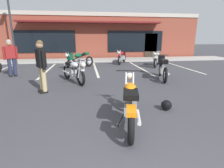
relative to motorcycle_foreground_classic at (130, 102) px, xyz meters
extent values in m
plane|color=#3D3D42|center=(-0.34, 1.92, -0.46)|extent=(80.00, 80.00, 0.00)
cube|color=#A8A59E|center=(-0.34, 10.39, -0.39)|extent=(22.00, 1.80, 0.14)
cube|color=brown|center=(-0.34, 14.11, 1.39)|extent=(18.27, 5.17, 3.71)
cube|color=#B2AD9E|center=(-0.34, 11.50, 3.10)|extent=(18.27, 0.06, 0.30)
cube|color=black|center=(-3.99, 11.49, 0.99)|extent=(4.68, 0.06, 1.70)
cube|color=black|center=(3.32, 11.49, 0.99)|extent=(4.68, 0.06, 1.70)
cube|color=#33281E|center=(4.69, 11.49, 0.59)|extent=(1.10, 0.06, 2.10)
cube|color=maroon|center=(-0.34, 11.08, 2.45)|extent=(10.96, 0.90, 0.12)
cube|color=silver|center=(-2.98, 6.79, -0.46)|extent=(0.12, 4.80, 0.01)
cube|color=silver|center=(-0.34, 6.79, -0.46)|extent=(0.12, 4.80, 0.01)
cube|color=silver|center=(2.31, 6.79, -0.46)|extent=(0.12, 4.80, 0.01)
cube|color=silver|center=(4.95, 6.79, -0.46)|extent=(0.12, 4.80, 0.01)
torus|color=black|center=(-0.17, -0.72, -0.14)|extent=(0.24, 0.65, 0.64)
cylinder|color=#B7B7BC|center=(-0.17, -0.72, -0.14)|extent=(0.12, 0.29, 0.29)
torus|color=black|center=(0.15, 0.68, -0.14)|extent=(0.24, 0.65, 0.64)
cylinder|color=#B7B7BC|center=(0.15, 0.68, -0.14)|extent=(0.12, 0.29, 0.29)
cylinder|color=silver|center=(0.09, 0.80, 0.18)|extent=(0.11, 0.33, 0.66)
cylinder|color=silver|center=(0.26, 0.76, 0.18)|extent=(0.11, 0.33, 0.66)
cylinder|color=black|center=(0.19, 0.86, 0.50)|extent=(0.65, 0.18, 0.03)
sphere|color=silver|center=(0.21, 0.93, 0.36)|extent=(0.20, 0.20, 0.17)
cube|color=orange|center=(0.16, 0.72, 0.16)|extent=(0.22, 0.38, 0.06)
cube|color=#9E9EA3|center=(-0.02, -0.10, -0.06)|extent=(0.32, 0.44, 0.28)
cylinder|color=silver|center=(0.03, -0.49, -0.10)|extent=(0.19, 0.55, 0.07)
cylinder|color=black|center=(0.02, 0.10, 0.18)|extent=(0.27, 0.93, 0.26)
ellipsoid|color=orange|center=(0.02, 0.11, 0.26)|extent=(0.36, 0.53, 0.22)
cube|color=black|center=(-0.06, -0.24, 0.26)|extent=(0.39, 0.57, 0.10)
cube|color=orange|center=(-0.17, -0.74, 0.14)|extent=(0.24, 0.39, 0.08)
cylinder|color=black|center=(-0.22, -0.13, -0.32)|extent=(0.14, 0.05, 0.29)
torus|color=black|center=(-1.71, 4.45, -0.14)|extent=(0.37, 0.62, 0.64)
cylinder|color=#B7B7BC|center=(-1.71, 4.45, -0.14)|extent=(0.18, 0.29, 0.29)
torus|color=black|center=(-1.08, 3.16, -0.14)|extent=(0.37, 0.62, 0.64)
cylinder|color=#B7B7BC|center=(-1.08, 3.16, -0.14)|extent=(0.18, 0.29, 0.29)
cylinder|color=silver|center=(-0.96, 3.11, 0.18)|extent=(0.18, 0.31, 0.66)
cylinder|color=silver|center=(-1.12, 3.03, 0.18)|extent=(0.18, 0.31, 0.66)
cylinder|color=black|center=(-1.00, 3.00, 0.50)|extent=(0.61, 0.32, 0.03)
sphere|color=silver|center=(-0.97, 2.93, 0.36)|extent=(0.23, 0.23, 0.17)
cube|color=silver|center=(-1.07, 3.12, 0.16)|extent=(0.28, 0.38, 0.06)
cube|color=#9E9EA3|center=(-1.43, 3.88, -0.06)|extent=(0.39, 0.46, 0.28)
cylinder|color=silver|center=(-1.72, 4.15, -0.10)|extent=(0.30, 0.53, 0.07)
cylinder|color=black|center=(-1.35, 3.70, 0.18)|extent=(0.47, 0.87, 0.26)
ellipsoid|color=silver|center=(-1.34, 3.68, 0.26)|extent=(0.44, 0.55, 0.22)
cube|color=black|center=(-1.49, 4.01, 0.26)|extent=(0.48, 0.59, 0.10)
cube|color=silver|center=(-1.72, 4.47, 0.14)|extent=(0.30, 0.39, 0.08)
cylinder|color=black|center=(-1.30, 4.02, -0.32)|extent=(0.13, 0.08, 0.29)
torus|color=black|center=(2.19, 3.08, -0.14)|extent=(0.28, 0.64, 0.64)
cylinder|color=#B7B7BC|center=(2.19, 3.08, -0.14)|extent=(0.14, 0.29, 0.29)
torus|color=black|center=(2.60, 4.46, -0.14)|extent=(0.28, 0.64, 0.64)
cylinder|color=#B7B7BC|center=(2.60, 4.46, -0.14)|extent=(0.14, 0.29, 0.29)
cylinder|color=silver|center=(2.55, 4.59, 0.18)|extent=(0.13, 0.32, 0.66)
cylinder|color=silver|center=(2.72, 4.53, 0.18)|extent=(0.13, 0.32, 0.66)
cylinder|color=black|center=(2.65, 4.64, 0.50)|extent=(0.64, 0.22, 0.03)
sphere|color=silver|center=(2.68, 4.71, 0.36)|extent=(0.21, 0.21, 0.17)
cube|color=black|center=(2.61, 4.50, 0.16)|extent=(0.24, 0.38, 0.06)
cube|color=#9E9EA3|center=(2.38, 3.70, -0.06)|extent=(0.34, 0.45, 0.28)
cylinder|color=silver|center=(2.40, 3.30, -0.10)|extent=(0.22, 0.55, 0.07)
cylinder|color=black|center=(2.43, 3.89, 0.18)|extent=(0.33, 0.92, 0.26)
ellipsoid|color=black|center=(2.44, 3.93, 0.30)|extent=(0.44, 0.58, 0.26)
cube|color=black|center=(2.62, 4.51, 0.30)|extent=(0.34, 0.31, 0.36)
cube|color=black|center=(2.35, 3.60, 0.32)|extent=(0.34, 0.45, 0.10)
cube|color=black|center=(2.26, 3.31, 0.36)|extent=(0.28, 0.36, 0.16)
cylinder|color=black|center=(2.18, 3.68, -0.32)|extent=(0.14, 0.06, 0.29)
torus|color=black|center=(-0.67, 7.73, -0.14)|extent=(0.53, 0.52, 0.64)
cylinder|color=#B7B7BC|center=(-0.67, 7.73, -0.14)|extent=(0.25, 0.24, 0.29)
torus|color=black|center=(-1.70, 6.72, -0.14)|extent=(0.53, 0.52, 0.64)
cylinder|color=#B7B7BC|center=(-1.70, 6.72, -0.14)|extent=(0.25, 0.24, 0.29)
cylinder|color=silver|center=(-1.71, 6.59, 0.18)|extent=(0.26, 0.26, 0.66)
cylinder|color=silver|center=(-1.83, 6.72, 0.18)|extent=(0.26, 0.26, 0.66)
cylinder|color=black|center=(-1.83, 6.60, 0.50)|extent=(0.48, 0.49, 0.03)
sphere|color=silver|center=(-1.89, 6.54, 0.36)|extent=(0.24, 0.24, 0.17)
cube|color=#0F4C2D|center=(-1.73, 6.69, 0.16)|extent=(0.36, 0.35, 0.06)
cube|color=#9E9EA3|center=(-1.13, 7.28, -0.06)|extent=(0.45, 0.45, 0.28)
cylinder|color=silver|center=(-0.96, 7.64, -0.10)|extent=(0.44, 0.43, 0.07)
cylinder|color=black|center=(-1.27, 7.14, 0.18)|extent=(0.72, 0.70, 0.26)
ellipsoid|color=#0F4C2D|center=(-1.30, 7.11, 0.30)|extent=(0.58, 0.58, 0.26)
cube|color=#0F4C2D|center=(-1.73, 6.69, 0.30)|extent=(0.37, 0.37, 0.36)
cube|color=black|center=(-1.06, 7.35, 0.32)|extent=(0.45, 0.45, 0.10)
cube|color=#0F4C2D|center=(-0.84, 7.56, 0.36)|extent=(0.37, 0.37, 0.16)
cylinder|color=black|center=(-0.95, 7.20, -0.32)|extent=(0.11, 0.11, 0.29)
torus|color=black|center=(3.92, 7.85, -0.14)|extent=(0.41, 0.60, 0.64)
cylinder|color=#B7B7BC|center=(3.92, 7.85, -0.14)|extent=(0.20, 0.28, 0.29)
torus|color=black|center=(3.19, 6.61, -0.14)|extent=(0.41, 0.60, 0.64)
cylinder|color=#B7B7BC|center=(3.19, 6.61, -0.14)|extent=(0.20, 0.28, 0.29)
cylinder|color=silver|center=(3.22, 6.48, 0.18)|extent=(0.20, 0.30, 0.66)
cylinder|color=silver|center=(3.06, 6.57, 0.18)|extent=(0.20, 0.30, 0.66)
cylinder|color=black|center=(3.10, 6.45, 0.50)|extent=(0.59, 0.36, 0.03)
sphere|color=silver|center=(3.06, 6.38, 0.36)|extent=(0.23, 0.23, 0.17)
cube|color=beige|center=(3.17, 6.57, 0.16)|extent=(0.30, 0.38, 0.06)
cube|color=#9E9EA3|center=(3.59, 7.30, -0.06)|extent=(0.41, 0.47, 0.28)
cylinder|color=silver|center=(3.66, 7.69, -0.10)|extent=(0.34, 0.51, 0.07)
cylinder|color=black|center=(3.49, 7.13, 0.18)|extent=(0.53, 0.84, 0.26)
ellipsoid|color=beige|center=(3.47, 7.09, 0.30)|extent=(0.52, 0.60, 0.26)
cube|color=beige|center=(3.16, 6.56, 0.30)|extent=(0.36, 0.35, 0.36)
cube|color=black|center=(3.64, 7.38, 0.32)|extent=(0.41, 0.47, 0.10)
cube|color=beige|center=(3.79, 7.64, 0.36)|extent=(0.33, 0.38, 0.16)
cylinder|color=black|center=(3.78, 7.27, -0.32)|extent=(0.13, 0.09, 0.29)
torus|color=black|center=(1.93, 9.45, -0.14)|extent=(0.36, 0.62, 0.64)
cylinder|color=#B7B7BC|center=(1.93, 9.45, -0.14)|extent=(0.17, 0.29, 0.29)
torus|color=black|center=(1.34, 8.14, -0.14)|extent=(0.36, 0.62, 0.64)
cylinder|color=#B7B7BC|center=(1.34, 8.14, -0.14)|extent=(0.17, 0.29, 0.29)
cylinder|color=silver|center=(1.38, 8.01, 0.18)|extent=(0.17, 0.31, 0.66)
cylinder|color=silver|center=(1.21, 8.08, 0.18)|extent=(0.17, 0.31, 0.66)
cylinder|color=black|center=(1.26, 7.97, 0.50)|extent=(0.61, 0.30, 0.03)
sphere|color=silver|center=(1.23, 7.90, 0.36)|extent=(0.23, 0.23, 0.17)
cube|color=#B70F14|center=(1.32, 8.10, 0.16)|extent=(0.28, 0.39, 0.06)
cube|color=#9E9EA3|center=(1.67, 8.86, -0.06)|extent=(0.38, 0.46, 0.28)
cylinder|color=silver|center=(1.69, 9.26, -0.10)|extent=(0.29, 0.53, 0.07)
cylinder|color=black|center=(1.59, 8.68, 0.18)|extent=(0.45, 0.88, 0.26)
ellipsoid|color=#B70F14|center=(1.58, 8.66, 0.26)|extent=(0.44, 0.54, 0.22)
cube|color=black|center=(1.73, 8.99, 0.26)|extent=(0.47, 0.59, 0.10)
cube|color=#B70F14|center=(1.94, 9.47, 0.14)|extent=(0.29, 0.39, 0.08)
cylinder|color=black|center=(1.86, 8.85, -0.32)|extent=(0.13, 0.08, 0.29)
cube|color=black|center=(-4.33, 5.25, -0.42)|extent=(0.19, 0.26, 0.08)
cube|color=black|center=(-4.15, 5.34, -0.42)|extent=(0.19, 0.26, 0.08)
cylinder|color=#232842|center=(-4.31, 5.22, 0.00)|extent=(0.20, 0.20, 0.80)
cylinder|color=#232842|center=(-4.13, 5.30, 0.00)|extent=(0.20, 0.20, 0.80)
cube|color=maroon|center=(-4.22, 5.26, 0.66)|extent=(0.44, 0.36, 0.56)
cylinder|color=maroon|center=(-4.45, 5.15, 0.62)|extent=(0.13, 0.13, 0.58)
cylinder|color=maroon|center=(-4.00, 5.37, 0.62)|extent=(0.13, 0.13, 0.58)
sphere|color=tan|center=(-4.22, 5.26, 1.06)|extent=(0.29, 0.29, 0.22)
sphere|color=gray|center=(-4.22, 5.25, 1.11)|extent=(0.28, 0.28, 0.21)
cube|color=black|center=(-2.26, 2.41, -0.42)|extent=(0.26, 0.21, 0.08)
cube|color=black|center=(-2.36, 2.58, -0.42)|extent=(0.26, 0.21, 0.08)
cylinder|color=tan|center=(-2.22, 2.43, 0.00)|extent=(0.21, 0.21, 0.80)
cylinder|color=tan|center=(-2.32, 2.60, 0.00)|extent=(0.21, 0.21, 0.80)
cube|color=black|center=(-2.27, 2.51, 0.66)|extent=(0.38, 0.44, 0.56)
cylinder|color=black|center=(-2.15, 2.30, 0.62)|extent=(0.14, 0.14, 0.58)
cylinder|color=black|center=(-2.40, 2.73, 0.62)|extent=(0.14, 0.14, 0.58)
sphere|color=#A07556|center=(-2.27, 2.51, 1.06)|extent=(0.30, 0.30, 0.22)
sphere|color=brown|center=(-2.27, 2.52, 1.11)|extent=(0.29, 0.29, 0.21)
sphere|color=black|center=(1.07, 0.53, -0.33)|extent=(0.26, 0.26, 0.26)
cube|color=black|center=(1.07, 0.63, -0.34)|extent=(0.18, 0.03, 0.09)
cylinder|color=#2D2D33|center=(-5.50, 9.29, 2.26)|extent=(0.12, 0.12, 5.44)
camera|label=1|loc=(-0.87, -3.32, 1.28)|focal=28.27mm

